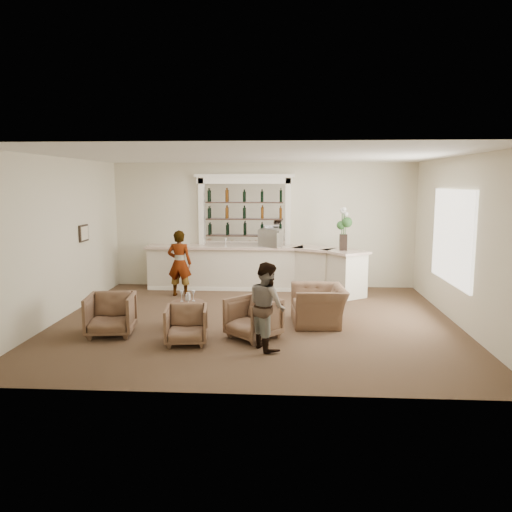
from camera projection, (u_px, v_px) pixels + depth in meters
The scene contains 19 objects.
ground at pixel (255, 321), 10.09m from camera, with size 8.00×8.00×0.00m, color brown.
room_shell at pixel (265, 204), 10.44m from camera, with size 8.04×7.02×3.32m.
bar_counter at pixel (256, 268), 12.98m from camera, with size 5.72×1.80×1.14m.
back_bar_alcove at pixel (244, 211), 13.19m from camera, with size 2.64×0.25×3.00m.
cocktail_table at pixel (188, 314), 9.68m from camera, with size 0.66×0.66×0.50m, color #523223.
sommelier at pixel (180, 263), 12.25m from camera, with size 0.60×0.39×1.64m, color gray.
guest at pixel (267, 306), 8.36m from camera, with size 0.72×0.56×1.48m, color gray.
armchair_left at pixel (111, 314), 9.16m from camera, with size 0.82×0.85×0.77m, color brown.
armchair_center at pixel (186, 325), 8.68m from camera, with size 0.71×0.73×0.67m, color brown.
armchair_right at pixel (253, 318), 8.97m from camera, with size 0.79×0.81×0.74m, color brown.
armchair_far at pixel (319, 305), 9.87m from camera, with size 1.16×1.01×0.75m, color brown.
espresso_machine at pixel (271, 238), 12.82m from camera, with size 0.53×0.44×0.46m, color #AAAAAF.
flower_vase at pixel (344, 226), 12.13m from camera, with size 0.27×0.27×1.04m.
wine_glass_bar_left at pixel (226, 242), 12.94m from camera, with size 0.07×0.07×0.21m, color white, non-canonical shape.
wine_glass_bar_right at pixel (271, 242), 12.93m from camera, with size 0.07×0.07×0.21m, color white, non-canonical shape.
wine_glass_tbl_a at pixel (182, 296), 9.66m from camera, with size 0.07×0.07×0.21m, color white, non-canonical shape.
wine_glass_tbl_b at pixel (193, 296), 9.70m from camera, with size 0.07×0.07×0.21m, color white, non-canonical shape.
wine_glass_tbl_c at pixel (188, 298), 9.49m from camera, with size 0.07×0.07×0.21m, color white, non-canonical shape.
napkin_holder at pixel (188, 297), 9.77m from camera, with size 0.08×0.08×0.12m, color silver.
Camera 1 is at (0.61, -9.77, 2.80)m, focal length 35.00 mm.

